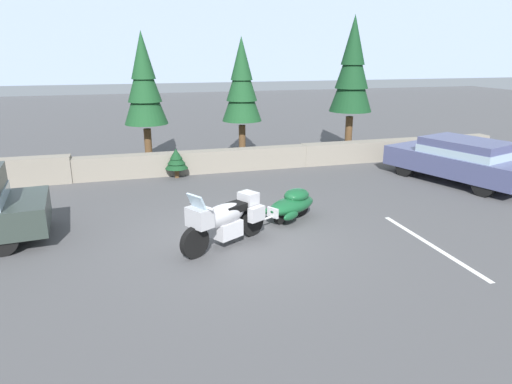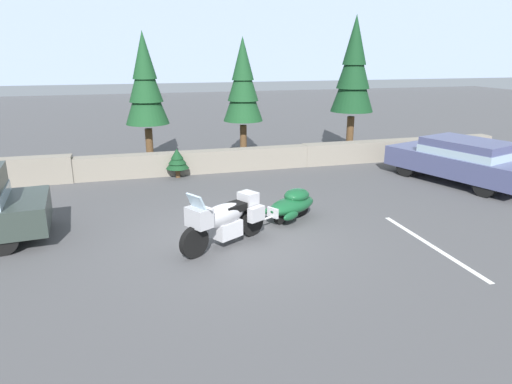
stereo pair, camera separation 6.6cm
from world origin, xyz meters
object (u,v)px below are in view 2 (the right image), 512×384
object	(u,v)px
sedan_at_right_edge	(461,159)
pine_tree_tall	(354,69)
pine_tree_far_right	(243,84)
pine_tree_secondary	(145,83)
car_shaped_trailer	(292,204)
touring_motorcycle	(224,219)

from	to	relation	value
sedan_at_right_edge	pine_tree_tall	xyz separation A→B (m)	(-1.51, 4.78, 2.62)
sedan_at_right_edge	pine_tree_far_right	bearing A→B (deg)	138.45
pine_tree_far_right	pine_tree_secondary	bearing A→B (deg)	-177.20
pine_tree_tall	pine_tree_far_right	world-z (taller)	pine_tree_tall
sedan_at_right_edge	pine_tree_tall	distance (m)	5.65
pine_tree_tall	pine_tree_secondary	xyz separation A→B (m)	(-7.94, 0.24, -0.41)
car_shaped_trailer	touring_motorcycle	bearing A→B (deg)	-149.56
pine_tree_far_right	pine_tree_tall	bearing A→B (deg)	-5.45
sedan_at_right_edge	pine_tree_far_right	world-z (taller)	pine_tree_far_right
car_shaped_trailer	sedan_at_right_edge	distance (m)	6.60
car_shaped_trailer	pine_tree_far_right	size ratio (longest dim) A/B	0.45
car_shaped_trailer	pine_tree_tall	bearing A→B (deg)	53.65
sedan_at_right_edge	pine_tree_tall	size ratio (longest dim) A/B	0.89
touring_motorcycle	pine_tree_secondary	xyz separation A→B (m)	(-1.14, 7.96, 2.36)
pine_tree_tall	pine_tree_far_right	xyz separation A→B (m)	(-4.35, 0.41, -0.51)
pine_tree_far_right	touring_motorcycle	bearing A→B (deg)	-106.74
sedan_at_right_edge	car_shaped_trailer	bearing A→B (deg)	-164.22
pine_tree_tall	pine_tree_far_right	bearing A→B (deg)	174.55
touring_motorcycle	pine_tree_secondary	distance (m)	8.38
touring_motorcycle	pine_tree_tall	xyz separation A→B (m)	(6.80, 7.72, 2.77)
pine_tree_tall	pine_tree_secondary	size ratio (longest dim) A/B	1.14
pine_tree_tall	pine_tree_far_right	size ratio (longest dim) A/B	1.18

